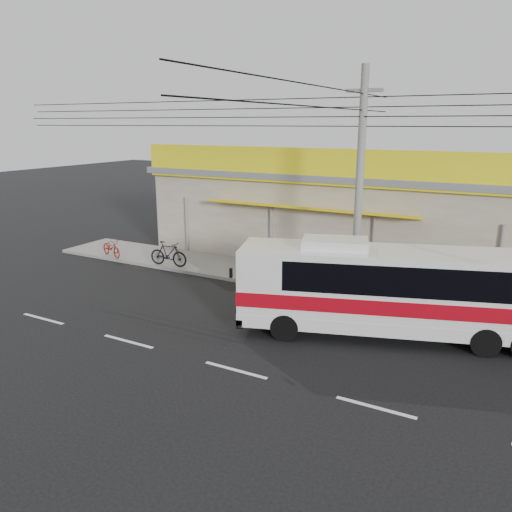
{
  "coord_description": "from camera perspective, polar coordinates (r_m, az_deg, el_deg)",
  "views": [
    {
      "loc": [
        6.62,
        -13.45,
        6.77
      ],
      "look_at": [
        -1.8,
        2.0,
        2.06
      ],
      "focal_mm": 35.0,
      "sensor_mm": 36.0,
      "label": 1
    }
  ],
  "objects": [
    {
      "name": "coach_bus",
      "position": [
        16.6,
        16.87,
        -3.43
      ],
      "size": [
        10.55,
        5.3,
        3.2
      ],
      "rotation": [
        0.0,
        0.0,
        0.31
      ],
      "color": "silver",
      "rests_on": "ground"
    },
    {
      "name": "storefront_building",
      "position": [
        26.24,
        13.57,
        4.75
      ],
      "size": [
        22.6,
        9.2,
        5.7
      ],
      "color": "gray",
      "rests_on": "ground"
    },
    {
      "name": "sidewalk",
      "position": [
        21.61,
        9.31,
        -3.28
      ],
      "size": [
        30.0,
        3.2,
        0.15
      ],
      "primitive_type": "cube",
      "color": "slate",
      "rests_on": "ground"
    },
    {
      "name": "motorbike_dark",
      "position": [
        24.08,
        -9.98,
        0.25
      ],
      "size": [
        2.02,
        0.76,
        1.18
      ],
      "primitive_type": "imported",
      "rotation": [
        0.0,
        0.0,
        1.68
      ],
      "color": "black",
      "rests_on": "sidewalk"
    },
    {
      "name": "ground",
      "position": [
        16.45,
        2.19,
        -9.34
      ],
      "size": [
        120.0,
        120.0,
        0.0
      ],
      "primitive_type": "plane",
      "color": "black",
      "rests_on": "ground"
    },
    {
      "name": "lane_markings",
      "position": [
        14.47,
        -2.33,
        -12.92
      ],
      "size": [
        50.0,
        0.12,
        0.01
      ],
      "primitive_type": null,
      "color": "silver",
      "rests_on": "ground"
    },
    {
      "name": "motorbike_red",
      "position": [
        26.49,
        -16.19,
        0.93
      ],
      "size": [
        1.85,
        1.17,
        0.92
      ],
      "primitive_type": "imported",
      "rotation": [
        0.0,
        0.0,
        1.23
      ],
      "color": "maroon",
      "rests_on": "sidewalk"
    },
    {
      "name": "utility_pole",
      "position": [
        18.45,
        12.17,
        15.98
      ],
      "size": [
        34.0,
        14.0,
        8.73
      ],
      "color": "#5F5F5D",
      "rests_on": "ground"
    }
  ]
}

